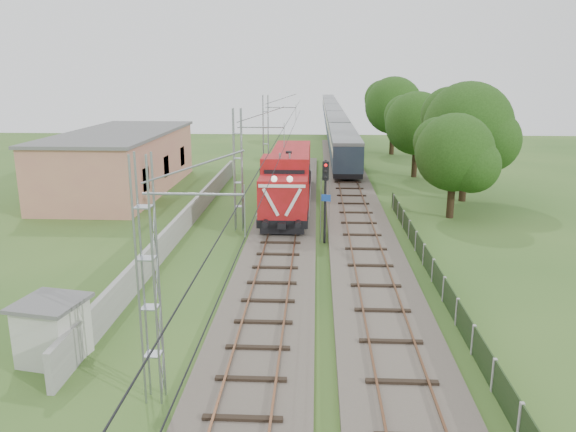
# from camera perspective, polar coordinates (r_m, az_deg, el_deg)

# --- Properties ---
(ground) EXTENTS (140.00, 140.00, 0.00)m
(ground) POSITION_cam_1_polar(r_m,az_deg,el_deg) (26.05, -1.92, -8.74)
(ground) COLOR #305520
(ground) RESTS_ON ground
(track_main) EXTENTS (4.20, 70.00, 0.45)m
(track_main) POSITION_cam_1_polar(r_m,az_deg,el_deg) (32.52, -0.89, -3.57)
(track_main) COLOR #6B6054
(track_main) RESTS_ON ground
(track_side) EXTENTS (4.20, 80.00, 0.45)m
(track_side) POSITION_cam_1_polar(r_m,az_deg,el_deg) (45.08, 6.57, 1.49)
(track_side) COLOR #6B6054
(track_side) RESTS_ON ground
(catenary) EXTENTS (3.31, 70.00, 8.00)m
(catenary) POSITION_cam_1_polar(r_m,az_deg,el_deg) (36.73, -5.01, 4.70)
(catenary) COLOR gray
(catenary) RESTS_ON ground
(boundary_wall) EXTENTS (0.25, 40.00, 1.50)m
(boundary_wall) POSITION_cam_1_polar(r_m,az_deg,el_deg) (38.07, -10.20, -0.21)
(boundary_wall) COLOR #9E9E99
(boundary_wall) RESTS_ON ground
(station_building) EXTENTS (8.40, 20.40, 5.22)m
(station_building) POSITION_cam_1_polar(r_m,az_deg,el_deg) (51.37, -16.60, 5.37)
(station_building) COLOR tan
(station_building) RESTS_ON ground
(fence) EXTENTS (0.12, 32.00, 1.20)m
(fence) POSITION_cam_1_polar(r_m,az_deg,el_deg) (29.14, 14.53, -5.37)
(fence) COLOR black
(fence) RESTS_ON ground
(locomotive) EXTENTS (3.19, 18.24, 4.63)m
(locomotive) POSITION_cam_1_polar(r_m,az_deg,el_deg) (43.16, 0.11, 3.95)
(locomotive) COLOR black
(locomotive) RESTS_ON ground
(coach_rake) EXTENTS (2.86, 106.81, 3.30)m
(coach_rake) POSITION_cam_1_polar(r_m,az_deg,el_deg) (104.63, 4.59, 10.18)
(coach_rake) COLOR black
(coach_rake) RESTS_ON ground
(signal_post) EXTENTS (0.56, 0.44, 5.15)m
(signal_post) POSITION_cam_1_polar(r_m,az_deg,el_deg) (33.69, 3.82, 2.95)
(signal_post) COLOR black
(signal_post) RESTS_ON ground
(relay_hut) EXTENTS (2.62, 2.62, 2.32)m
(relay_hut) POSITION_cam_1_polar(r_m,az_deg,el_deg) (22.44, -22.80, -10.66)
(relay_hut) COLOR beige
(relay_hut) RESTS_ON ground
(tree_a) EXTENTS (5.78, 5.50, 7.49)m
(tree_a) POSITION_cam_1_polar(r_m,az_deg,el_deg) (41.31, 16.63, 6.12)
(tree_a) COLOR #322414
(tree_a) RESTS_ON ground
(tree_b) EXTENTS (7.36, 7.01, 9.55)m
(tree_b) POSITION_cam_1_polar(r_m,az_deg,el_deg) (47.00, 17.90, 8.56)
(tree_b) COLOR #322414
(tree_b) RESTS_ON ground
(tree_c) EXTENTS (6.49, 6.18, 8.41)m
(tree_c) POSITION_cam_1_polar(r_m,az_deg,el_deg) (56.88, 13.03, 9.09)
(tree_c) COLOR #322414
(tree_c) RESTS_ON ground
(tree_d) EXTENTS (7.44, 7.09, 9.65)m
(tree_d) POSITION_cam_1_polar(r_m,az_deg,el_deg) (72.22, 10.75, 10.91)
(tree_d) COLOR #322414
(tree_d) RESTS_ON ground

